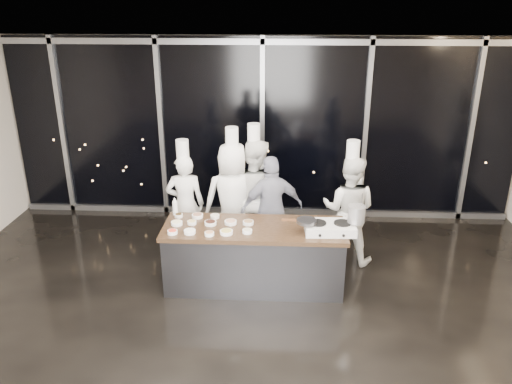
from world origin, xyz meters
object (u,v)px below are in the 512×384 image
stove (330,227)px  chef_right (349,209)px  frying_pan (306,221)px  stock_pot (356,214)px  chef_center (254,195)px  chef_left (233,199)px  chef_far_left (185,203)px  demo_counter (254,256)px  guest (272,209)px

stove → chef_right: (0.36, 0.92, -0.12)m
frying_pan → stock_pot: stock_pot is taller
stock_pot → chef_center: bearing=140.3°
chef_left → chef_center: bearing=-166.1°
frying_pan → chef_far_left: size_ratio=0.25×
chef_far_left → chef_left: 0.74m
chef_far_left → chef_center: (1.05, 0.15, 0.10)m
demo_counter → chef_center: (-0.07, 1.09, 0.47)m
stock_pot → chef_far_left: bearing=157.4°
chef_center → stock_pot: bearing=154.2°
stock_pot → chef_right: chef_right is taller
chef_left → guest: size_ratio=1.24×
demo_counter → guest: size_ratio=1.50×
chef_center → chef_right: bearing=-176.9°
chef_left → demo_counter: bearing=100.3°
frying_pan → stove: bearing=3.1°
stock_pot → chef_left: bearing=149.4°
guest → chef_far_left: bearing=-23.5°
frying_pan → demo_counter: bearing=166.6°
frying_pan → chef_center: (-0.75, 1.23, -0.14)m
chef_left → chef_center: size_ratio=0.99×
chef_right → chef_left: bearing=13.1°
demo_counter → chef_center: 1.19m
stove → chef_left: size_ratio=0.33×
stock_pot → stove: bearing=-174.9°
guest → chef_right: size_ratio=0.87×
frying_pan → guest: 1.08m
frying_pan → guest: (-0.46, 0.95, -0.24)m
frying_pan → chef_far_left: bearing=146.8°
chef_center → chef_far_left: bearing=21.8°
demo_counter → stock_pot: bearing=-3.2°
stock_pot → chef_center: size_ratio=0.11×
chef_left → chef_center: (0.31, 0.15, 0.01)m
stove → chef_right: chef_right is taller
stock_pot → chef_far_left: size_ratio=0.12×
demo_counter → frying_pan: frying_pan is taller
frying_pan → guest: size_ratio=0.28×
chef_far_left → guest: size_ratio=1.12×
demo_counter → stove: bearing=-6.0°
chef_far_left → chef_left: size_ratio=0.90×
frying_pan → chef_far_left: chef_far_left is taller
chef_left → stock_pot: bearing=137.7°
chef_center → guest: size_ratio=1.25×
demo_counter → chef_center: bearing=93.6°
guest → chef_right: (1.15, 0.01, 0.02)m
demo_counter → chef_center: size_ratio=1.20×
stock_pot → chef_center: 1.84m
stock_pot → guest: size_ratio=0.14×
demo_counter → stock_pot: (1.34, -0.08, 0.70)m
chef_far_left → chef_right: 2.48m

